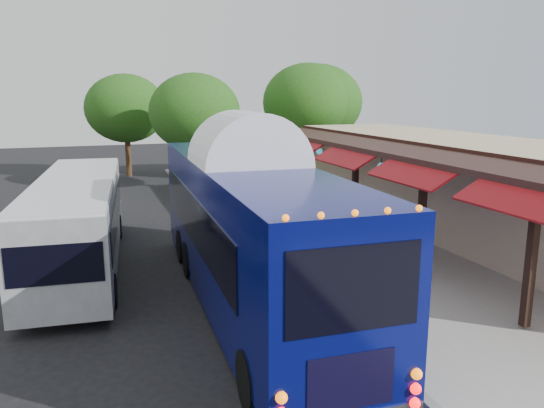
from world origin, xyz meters
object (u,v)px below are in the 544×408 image
object	(u,v)px
city_bus	(78,218)
ped_b	(397,294)
coach_bus	(248,224)
ped_c	(250,186)
ped_d	(267,178)
sign_board	(399,234)
ped_a	(270,220)

from	to	relation	value
city_bus	ped_b	bearing A→B (deg)	-42.78
coach_bus	ped_c	bearing A→B (deg)	75.04
city_bus	ped_d	xyz separation A→B (m)	(8.92, 8.01, -0.40)
city_bus	sign_board	xyz separation A→B (m)	(9.61, -2.85, -0.64)
ped_a	ped_c	distance (m)	6.81
sign_board	ped_a	bearing A→B (deg)	136.48
sign_board	ped_c	bearing A→B (deg)	95.19
city_bus	ped_c	xyz separation A→B (m)	(7.46, 6.31, -0.45)
ped_a	sign_board	bearing A→B (deg)	-69.12
ped_c	coach_bus	bearing A→B (deg)	42.64
ped_b	ped_c	world-z (taller)	ped_c
city_bus	ped_b	xyz separation A→B (m)	(6.67, -7.35, -0.60)
coach_bus	ped_a	size ratio (longest dim) A/B	6.56
ped_b	sign_board	xyz separation A→B (m)	(2.94, 4.50, -0.04)
ped_b	sign_board	bearing A→B (deg)	-117.90
sign_board	ped_d	bearing A→B (deg)	85.59
ped_c	ped_d	world-z (taller)	ped_d
ped_c	city_bus	bearing A→B (deg)	10.22
coach_bus	ped_d	bearing A→B (deg)	71.22
ped_a	ped_d	world-z (taller)	ped_d
city_bus	ped_c	distance (m)	9.78
city_bus	ped_d	size ratio (longest dim) A/B	5.32
coach_bus	ped_b	bearing A→B (deg)	-45.02
city_bus	ped_d	distance (m)	12.00
ped_a	ped_d	distance (m)	8.83
ped_a	ped_c	world-z (taller)	ped_c
ped_c	sign_board	size ratio (longest dim) A/B	1.70
ped_c	ped_d	xyz separation A→B (m)	(1.47, 1.70, 0.05)
ped_a	sign_board	xyz separation A→B (m)	(3.49, -2.49, -0.19)
coach_bus	ped_b	world-z (taller)	coach_bus
ped_a	sign_board	world-z (taller)	ped_a
city_bus	ped_c	world-z (taller)	city_bus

